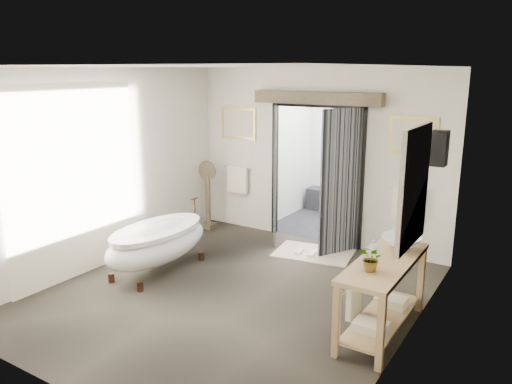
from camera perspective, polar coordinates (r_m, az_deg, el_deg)
ground_plane at (r=6.70m, az=-2.79°, el=-11.50°), size 5.00×5.00×0.00m
room_shell at (r=6.05m, az=-3.98°, el=4.23°), size 4.52×5.02×2.91m
shower_room at (r=9.79m, az=10.63°, el=2.08°), size 2.22×2.01×2.51m
back_wall_dressing at (r=8.16m, az=6.45°, el=4.59°), size 3.82×0.76×2.52m
clawfoot_tub at (r=7.37m, az=-11.18°, el=-5.61°), size 0.83×1.86×0.91m
vanity at (r=5.76m, az=14.04°, el=-10.80°), size 0.57×1.60×0.85m
pedestal_mirror at (r=9.19m, az=-5.52°, el=-0.85°), size 0.37×0.24×1.27m
rug at (r=8.08m, az=6.59°, el=-6.95°), size 1.31×0.98×0.01m
slippers at (r=8.00m, az=5.69°, el=-6.91°), size 0.35×0.25×0.05m
basin at (r=5.99m, az=16.26°, el=-5.57°), size 0.55×0.55×0.16m
plant at (r=5.26m, az=13.09°, el=-7.44°), size 0.31×0.29×0.28m
soap_bottle_a at (r=5.70m, az=13.26°, el=-6.26°), size 0.10×0.10×0.19m
soap_bottle_b at (r=6.18m, az=15.49°, el=-4.78°), size 0.17×0.17×0.19m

